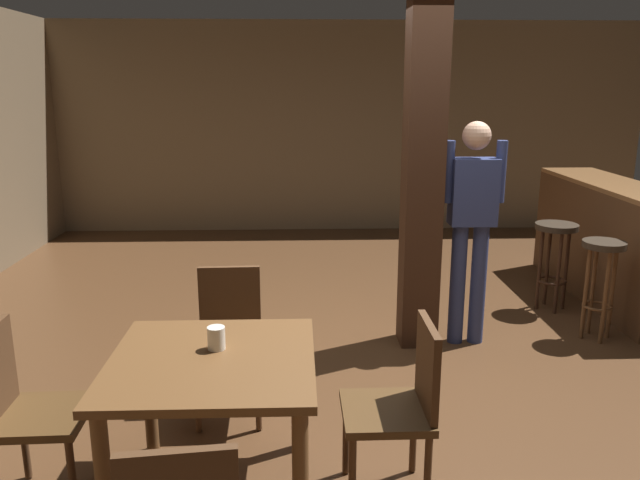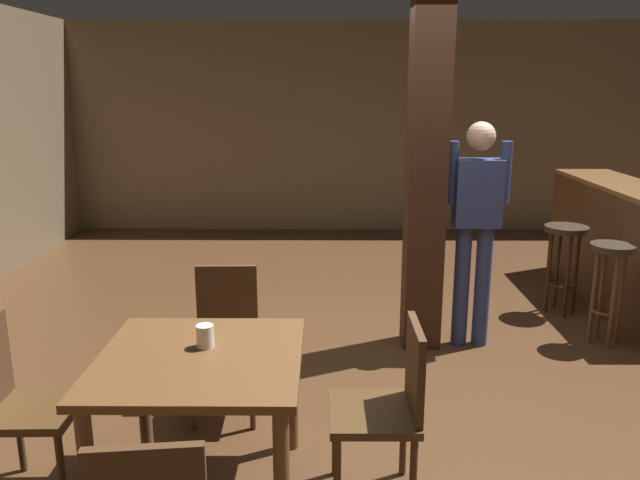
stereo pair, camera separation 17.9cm
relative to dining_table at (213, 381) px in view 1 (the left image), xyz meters
The scene contains 12 objects.
ground_plane 1.89m from the dining_table, 50.70° to the left, with size 10.80×10.80×0.00m, color #4C301C.
wall_back 6.04m from the dining_table, 79.11° to the left, with size 8.00×0.10×2.80m, color #756047.
pillar 2.42m from the dining_table, 54.37° to the left, with size 0.28×0.28×2.80m, color #382114.
dining_table is the anchor object (origin of this frame).
chair_east 0.91m from the dining_table, ahead, with size 0.42×0.42×0.89m.
chair_west 0.90m from the dining_table, behind, with size 0.43×0.43×0.89m.
chair_north 0.85m from the dining_table, 91.01° to the left, with size 0.43×0.43×0.89m.
napkin_cup 0.20m from the dining_table, 83.83° to the left, with size 0.09×0.09×0.11m, color silver.
standing_person 2.55m from the dining_table, 47.09° to the left, with size 0.47×0.21×1.72m.
bar_counter 4.32m from the dining_table, 41.29° to the left, with size 0.56×2.24×1.10m.
bar_stool_near 3.35m from the dining_table, 34.09° to the left, with size 0.32×0.32×0.80m.
bar_stool_mid 3.70m from the dining_table, 43.60° to the left, with size 0.37×0.37×0.79m.
Camera 1 is at (-0.72, -4.09, 1.98)m, focal length 35.00 mm.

